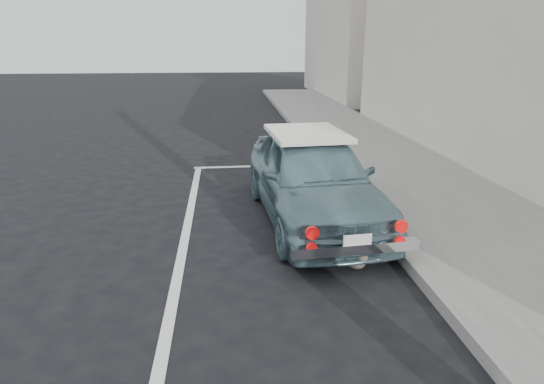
# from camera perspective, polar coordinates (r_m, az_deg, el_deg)

# --- Properties ---
(ground) EXTENTS (80.00, 80.00, 0.00)m
(ground) POSITION_cam_1_polar(r_m,az_deg,el_deg) (4.09, -0.57, -21.10)
(ground) COLOR black
(ground) RESTS_ON ground
(sidewalk) EXTENTS (2.80, 40.00, 0.15)m
(sidewalk) POSITION_cam_1_polar(r_m,az_deg,el_deg) (6.71, 26.15, -5.78)
(sidewalk) COLOR slate
(sidewalk) RESTS_ON ground
(building_far) EXTENTS (3.50, 10.00, 8.00)m
(building_far) POSITION_cam_1_polar(r_m,az_deg,el_deg) (24.12, 10.86, 21.29)
(building_far) COLOR beige
(building_far) RESTS_ON ground
(pline_front) EXTENTS (3.00, 0.12, 0.01)m
(pline_front) POSITION_cam_1_polar(r_m,az_deg,el_deg) (10.02, -1.17, 3.27)
(pline_front) COLOR silver
(pline_front) RESTS_ON ground
(pline_side) EXTENTS (0.12, 7.00, 0.01)m
(pline_side) POSITION_cam_1_polar(r_m,az_deg,el_deg) (6.70, -10.71, -4.82)
(pline_side) COLOR silver
(pline_side) RESTS_ON ground
(retro_coupe) EXTENTS (1.87, 4.03, 1.33)m
(retro_coupe) POSITION_cam_1_polar(r_m,az_deg,el_deg) (6.85, 5.08, 1.93)
(retro_coupe) COLOR slate
(retro_coupe) RESTS_ON ground
(cat) EXTENTS (0.34, 0.51, 0.28)m
(cat) POSITION_cam_1_polar(r_m,az_deg,el_deg) (5.60, 10.38, -8.14)
(cat) COLOR #6E5E54
(cat) RESTS_ON ground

